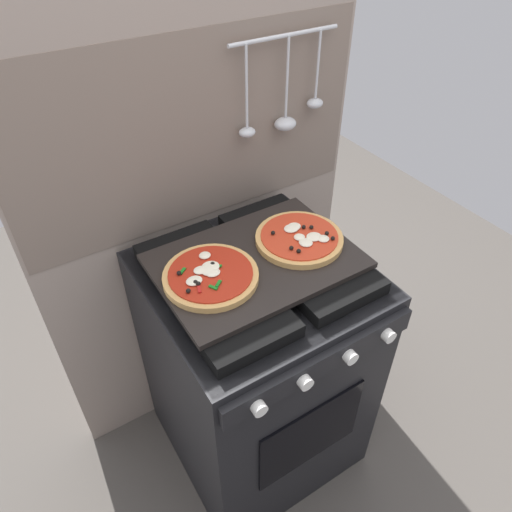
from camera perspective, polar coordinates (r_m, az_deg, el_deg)
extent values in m
plane|color=#4C4742|center=(2.02, 0.00, -20.57)|extent=(4.00, 4.00, 0.00)
cube|color=gray|center=(1.62, -6.35, 2.38)|extent=(1.10, 0.03, 1.55)
cube|color=gray|center=(1.41, -7.16, 14.21)|extent=(1.08, 0.00, 0.56)
cylinder|color=silver|center=(1.44, 3.50, 24.83)|extent=(0.36, 0.01, 0.01)
cylinder|color=silver|center=(1.40, -1.14, 19.48)|extent=(0.01, 0.01, 0.23)
ellipsoid|color=silver|center=(1.46, -1.07, 14.59)|extent=(0.05, 0.04, 0.03)
cylinder|color=silver|center=(1.48, 3.75, 20.42)|extent=(0.01, 0.01, 0.24)
ellipsoid|color=silver|center=(1.53, 3.52, 15.51)|extent=(0.07, 0.06, 0.04)
cylinder|color=silver|center=(1.53, 7.42, 21.68)|extent=(0.01, 0.01, 0.20)
ellipsoid|color=silver|center=(1.57, 7.06, 17.69)|extent=(0.05, 0.05, 0.03)
cube|color=black|center=(1.65, 0.00, -13.26)|extent=(0.60, 0.60, 0.86)
cube|color=black|center=(1.34, 0.00, -2.36)|extent=(0.59, 0.59, 0.01)
cube|color=black|center=(1.27, -5.36, -3.75)|extent=(0.24, 0.51, 0.04)
cube|color=black|center=(1.38, 4.92, 0.53)|extent=(0.24, 0.51, 0.04)
cube|color=black|center=(1.21, 8.03, -12.65)|extent=(0.58, 0.02, 0.07)
cylinder|color=silver|center=(1.13, 0.38, -17.80)|extent=(0.04, 0.02, 0.04)
cylinder|color=silver|center=(1.17, 5.92, -14.84)|extent=(0.04, 0.02, 0.04)
cylinder|color=silver|center=(1.24, 11.24, -11.81)|extent=(0.04, 0.02, 0.04)
cylinder|color=silver|center=(1.30, 15.59, -9.19)|extent=(0.04, 0.02, 0.04)
cube|color=black|center=(1.51, 6.60, -20.60)|extent=(0.36, 0.01, 0.28)
cube|color=black|center=(1.30, 0.00, -0.61)|extent=(0.54, 0.38, 0.02)
cylinder|color=tan|center=(1.24, -5.44, -2.42)|extent=(0.25, 0.25, 0.02)
cylinder|color=#AD2614|center=(1.23, -5.47, -2.04)|extent=(0.22, 0.22, 0.00)
ellipsoid|color=#F4EACC|center=(1.23, -5.58, -1.78)|extent=(0.04, 0.04, 0.01)
ellipsoid|color=#F4EACC|center=(1.24, -5.47, -1.28)|extent=(0.05, 0.05, 0.01)
ellipsoid|color=#F4EACC|center=(1.28, -6.15, 0.08)|extent=(0.03, 0.03, 0.01)
ellipsoid|color=#F4EACC|center=(1.23, -6.68, -1.69)|extent=(0.04, 0.03, 0.01)
ellipsoid|color=#F4EACC|center=(1.22, -5.15, -2.01)|extent=(0.04, 0.03, 0.01)
ellipsoid|color=#F4EACC|center=(1.20, -7.41, -2.95)|extent=(0.04, 0.04, 0.01)
cube|color=#19721E|center=(1.24, -4.67, -1.14)|extent=(0.02, 0.02, 0.00)
cube|color=red|center=(1.18, -6.81, -3.96)|extent=(0.02, 0.03, 0.00)
cube|color=#19721E|center=(1.18, -5.15, -3.76)|extent=(0.02, 0.02, 0.00)
sphere|color=black|center=(1.18, -8.11, -4.14)|extent=(0.01, 0.01, 0.01)
sphere|color=black|center=(1.19, -6.93, -3.32)|extent=(0.01, 0.01, 0.01)
sphere|color=black|center=(1.20, -7.25, -3.14)|extent=(0.01, 0.01, 0.01)
cube|color=#19721E|center=(1.24, -8.79, -1.77)|extent=(0.02, 0.02, 0.00)
cube|color=#19721E|center=(1.19, -4.52, -3.30)|extent=(0.02, 0.02, 0.00)
sphere|color=black|center=(1.24, -5.22, -0.95)|extent=(0.01, 0.01, 0.01)
sphere|color=black|center=(1.23, -9.20, -2.02)|extent=(0.01, 0.01, 0.01)
cylinder|color=tan|center=(1.36, 5.17, 2.08)|extent=(0.25, 0.25, 0.02)
cylinder|color=red|center=(1.35, 5.19, 2.45)|extent=(0.22, 0.22, 0.00)
ellipsoid|color=#F4EACC|center=(1.33, 5.21, 2.27)|extent=(0.03, 0.03, 0.01)
ellipsoid|color=#F4EACC|center=(1.37, 4.25, 3.31)|extent=(0.04, 0.04, 0.01)
ellipsoid|color=#F4EACC|center=(1.34, 6.95, 2.30)|extent=(0.04, 0.04, 0.01)
ellipsoid|color=#F4EACC|center=(1.32, 5.98, 1.62)|extent=(0.04, 0.04, 0.01)
ellipsoid|color=#F4EACC|center=(1.34, 8.06, 2.07)|extent=(0.03, 0.03, 0.01)
ellipsoid|color=#F4EACC|center=(1.37, 4.58, 3.54)|extent=(0.04, 0.04, 0.01)
sphere|color=black|center=(1.28, 5.13, 0.61)|extent=(0.01, 0.01, 0.01)
sphere|color=black|center=(1.36, 8.48, 2.72)|extent=(0.01, 0.01, 0.01)
sphere|color=black|center=(1.37, 6.64, 3.45)|extent=(0.01, 0.01, 0.01)
sphere|color=black|center=(1.29, 4.25, 0.97)|extent=(0.01, 0.01, 0.01)
sphere|color=black|center=(1.34, 2.05, 2.80)|extent=(0.01, 0.01, 0.01)
sphere|color=black|center=(1.37, 5.72, 3.48)|extent=(0.01, 0.01, 0.01)
sphere|color=black|center=(1.34, 9.18, 2.11)|extent=(0.01, 0.01, 0.01)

